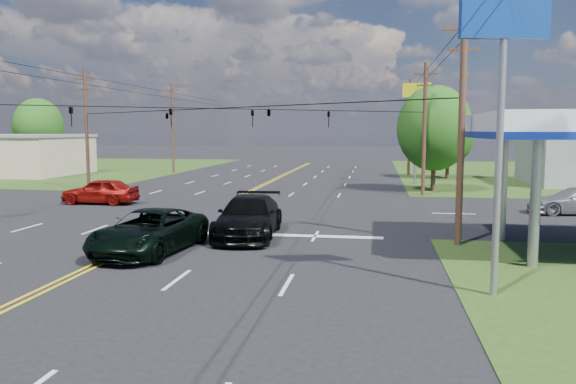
% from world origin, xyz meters
% --- Properties ---
extents(ground, '(280.00, 280.00, 0.00)m').
position_xyz_m(ground, '(0.00, 12.00, 0.00)').
color(ground, black).
rests_on(ground, ground).
extents(grass_nw, '(46.00, 48.00, 0.03)m').
position_xyz_m(grass_nw, '(-35.00, 44.00, 0.00)').
color(grass_nw, '#244516').
rests_on(grass_nw, ground).
extents(stop_bar, '(10.00, 0.50, 0.02)m').
position_xyz_m(stop_bar, '(5.00, 4.00, 0.00)').
color(stop_bar, silver).
rests_on(stop_bar, ground).
extents(retail_nw, '(16.00, 11.00, 4.00)m').
position_xyz_m(retail_nw, '(-30.00, 34.00, 2.00)').
color(retail_nw, tan).
rests_on(retail_nw, ground).
extents(pole_se, '(1.60, 0.28, 9.50)m').
position_xyz_m(pole_se, '(13.00, 3.00, 4.92)').
color(pole_se, '#43271C').
rests_on(pole_se, ground).
extents(pole_nw, '(1.60, 0.28, 9.50)m').
position_xyz_m(pole_nw, '(-13.00, 21.00, 4.92)').
color(pole_nw, '#43271C').
rests_on(pole_nw, ground).
extents(pole_ne, '(1.60, 0.28, 9.50)m').
position_xyz_m(pole_ne, '(13.00, 21.00, 4.92)').
color(pole_ne, '#43271C').
rests_on(pole_ne, ground).
extents(pole_left_far, '(1.60, 0.28, 10.00)m').
position_xyz_m(pole_left_far, '(-13.00, 40.00, 5.17)').
color(pole_left_far, '#43271C').
rests_on(pole_left_far, ground).
extents(pole_right_far, '(1.60, 0.28, 10.00)m').
position_xyz_m(pole_right_far, '(13.00, 40.00, 5.17)').
color(pole_right_far, '#43271C').
rests_on(pole_right_far, ground).
extents(span_wire_signals, '(26.00, 18.00, 1.13)m').
position_xyz_m(span_wire_signals, '(0.00, 12.00, 6.00)').
color(span_wire_signals, black).
rests_on(span_wire_signals, ground).
extents(power_lines, '(26.04, 100.00, 0.64)m').
position_xyz_m(power_lines, '(0.00, 10.00, 8.60)').
color(power_lines, black).
rests_on(power_lines, ground).
extents(tree_right_a, '(5.70, 5.70, 8.18)m').
position_xyz_m(tree_right_a, '(14.00, 24.00, 4.87)').
color(tree_right_a, '#43271C').
rests_on(tree_right_a, ground).
extents(tree_right_b, '(4.94, 4.94, 7.09)m').
position_xyz_m(tree_right_b, '(16.50, 36.00, 4.22)').
color(tree_right_b, '#43271C').
rests_on(tree_right_b, ground).
extents(tree_far_l, '(6.08, 6.08, 8.72)m').
position_xyz_m(tree_far_l, '(-32.00, 44.00, 5.19)').
color(tree_far_l, '#43271C').
rests_on(tree_far_l, ground).
extents(pickup_dkgreen, '(3.36, 6.19, 1.65)m').
position_xyz_m(pickup_dkgreen, '(1.03, -0.25, 0.82)').
color(pickup_dkgreen, black).
rests_on(pickup_dkgreen, ground).
extents(suv_black, '(2.86, 6.30, 1.79)m').
position_xyz_m(suv_black, '(4.10, 3.50, 0.90)').
color(suv_black, black).
rests_on(suv_black, ground).
extents(sedan_red, '(4.85, 1.98, 1.65)m').
position_xyz_m(sedan_red, '(-7.86, 13.00, 0.82)').
color(sedan_red, maroon).
rests_on(sedan_red, ground).
extents(sedan_far, '(5.45, 2.69, 1.52)m').
position_xyz_m(sedan_far, '(20.81, 13.00, 0.76)').
color(sedan_far, '#A4A3A8').
rests_on(sedan_far, ground).
extents(polesign_se, '(2.45, 0.78, 8.39)m').
position_xyz_m(polesign_se, '(13.00, -4.19, 6.68)').
color(polesign_se, '#A5A5AA').
rests_on(polesign_se, ground).
extents(polesign_ne, '(2.41, 0.84, 8.80)m').
position_xyz_m(polesign_ne, '(13.00, 30.00, 6.96)').
color(polesign_ne, '#A5A5AA').
rests_on(polesign_ne, ground).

